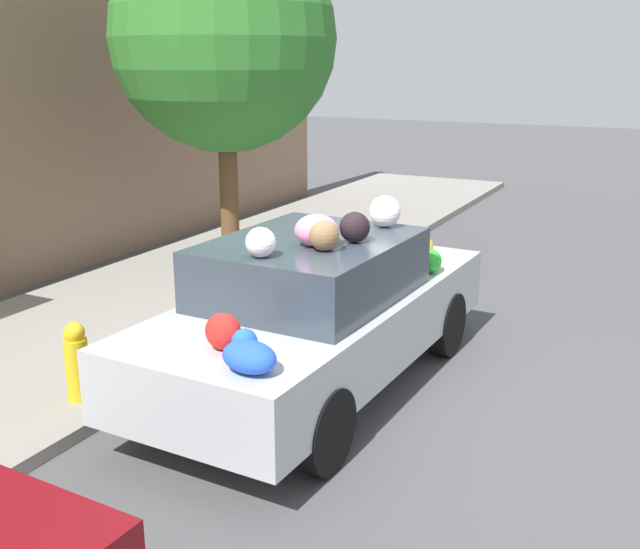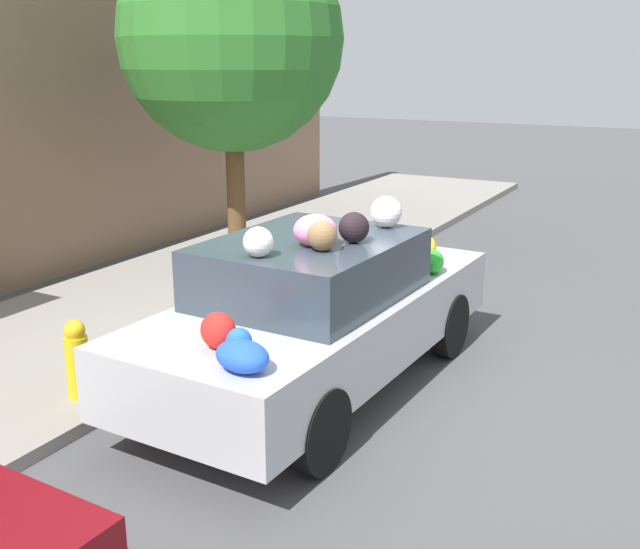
% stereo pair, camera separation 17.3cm
% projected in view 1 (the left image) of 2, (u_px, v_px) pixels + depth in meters
% --- Properties ---
extents(ground_plane, '(60.00, 60.00, 0.00)m').
position_uv_depth(ground_plane, '(309.00, 383.00, 7.04)').
color(ground_plane, '#4C4C4F').
extents(sidewalk_curb, '(24.00, 3.20, 0.11)m').
position_uv_depth(sidewalk_curb, '(92.00, 331.00, 8.21)').
color(sidewalk_curb, gray).
rests_on(sidewalk_curb, ground).
extents(street_tree, '(2.79, 2.79, 4.46)m').
position_uv_depth(street_tree, '(224.00, 39.00, 9.19)').
color(street_tree, brown).
rests_on(street_tree, sidewalk_curb).
extents(fire_hydrant, '(0.20, 0.20, 0.70)m').
position_uv_depth(fire_hydrant, '(77.00, 362.00, 6.35)').
color(fire_hydrant, gold).
rests_on(fire_hydrant, sidewalk_curb).
extents(art_car, '(4.25, 1.82, 1.73)m').
position_uv_depth(art_car, '(319.00, 309.00, 6.74)').
color(art_car, '#B7BABF').
rests_on(art_car, ground).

